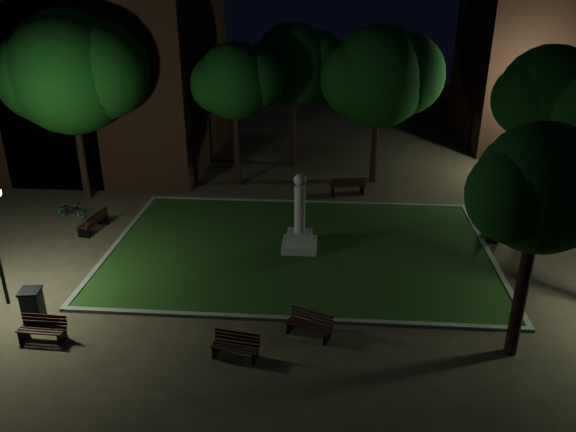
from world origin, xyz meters
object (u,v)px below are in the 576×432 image
at_px(bench_near_left, 236,346).
at_px(bench_far_side, 348,186).
at_px(bench_near_right, 310,325).
at_px(bench_left_side, 94,222).
at_px(bench_west_near, 43,329).
at_px(bench_right_side, 491,229).
at_px(monument, 300,229).
at_px(trash_bin, 32,305).
at_px(bicycle, 71,210).

xyz_separation_m(bench_near_left, bench_far_side, (3.52, 13.52, 0.09)).
relative_size(bench_near_right, bench_left_side, 0.89).
xyz_separation_m(bench_near_right, bench_left_side, (-9.72, 7.00, 0.05)).
distance_m(bench_west_near, bench_right_side, 17.74).
relative_size(bench_west_near, bench_far_side, 0.79).
bearing_deg(bench_right_side, bench_far_side, 67.82).
bearing_deg(bench_left_side, monument, 93.35).
height_order(monument, bench_right_side, monument).
height_order(bench_west_near, trash_bin, trash_bin).
height_order(trash_bin, bicycle, trash_bin).
height_order(bench_west_near, bench_far_side, bench_far_side).
relative_size(bench_west_near, bicycle, 1.00).
xyz_separation_m(bench_west_near, bench_right_side, (15.55, 8.54, -0.00)).
relative_size(bench_left_side, bicycle, 1.17).
distance_m(monument, bench_left_side, 9.14).
relative_size(bench_near_right, bicycle, 1.04).
distance_m(bench_near_right, bench_left_side, 11.97).
bearing_deg(bench_near_right, bench_near_left, -126.74).
bearing_deg(bench_near_right, bench_west_near, -150.91).
bearing_deg(bench_left_side, bench_west_near, 21.95).
height_order(monument, bench_near_right, monument).
relative_size(trash_bin, bicycle, 0.75).
xyz_separation_m(bench_left_side, bicycle, (-1.63, 1.39, -0.04)).
relative_size(bench_west_near, bench_left_side, 0.86).
height_order(monument, bench_west_near, monument).
height_order(bench_near_left, bench_far_side, bench_far_side).
bearing_deg(bench_near_left, monument, 87.99).
bearing_deg(bench_right_side, bench_left_side, 107.60).
distance_m(monument, trash_bin, 10.06).
height_order(bench_far_side, trash_bin, trash_bin).
relative_size(monument, bench_left_side, 1.87).
height_order(bench_right_side, trash_bin, trash_bin).
bearing_deg(monument, bench_left_side, 172.77).
xyz_separation_m(bench_near_left, bench_right_side, (9.53, 8.91, 0.01)).
bearing_deg(bench_right_side, monument, 118.09).
height_order(bench_west_near, bicycle, bench_west_near).
relative_size(bench_near_left, bench_near_right, 0.96).
relative_size(bench_near_right, trash_bin, 1.39).
bearing_deg(bench_west_near, bicycle, 111.45).
relative_size(bench_right_side, bench_far_side, 0.82).
distance_m(monument, bench_far_side, 6.79).
distance_m(bench_left_side, bench_right_side, 17.15).
distance_m(bench_near_right, bench_far_side, 12.37).
bearing_deg(bench_near_left, bicycle, 143.42).
xyz_separation_m(trash_bin, bicycle, (-2.38, 8.19, -0.17)).
bearing_deg(bicycle, monument, -95.17).
height_order(bench_near_right, trash_bin, trash_bin).
bearing_deg(bench_west_near, trash_bin, 130.61).
height_order(bench_near_right, bicycle, bench_near_right).
bearing_deg(bench_west_near, monument, 44.21).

